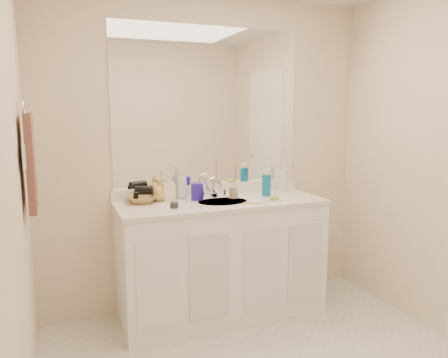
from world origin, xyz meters
name	(u,v)px	position (x,y,z in m)	size (l,w,h in m)	color
wall_back	(209,154)	(0.00, 1.30, 1.20)	(2.60, 0.02, 2.40)	#F5DFC0
wall_left	(10,197)	(-1.30, 0.00, 1.20)	(0.02, 2.60, 2.40)	#F5DFC0
vanity_cabinet	(222,260)	(0.00, 1.02, 0.42)	(1.50, 0.55, 0.85)	white
countertop	(222,203)	(0.00, 1.02, 0.86)	(1.52, 0.57, 0.03)	white
backsplash	(210,189)	(0.00, 1.29, 0.92)	(1.52, 0.03, 0.08)	white
sink_basin	(222,203)	(0.00, 1.00, 0.87)	(0.37, 0.37, 0.02)	beige
faucet	(214,190)	(0.00, 1.18, 0.94)	(0.02, 0.02, 0.11)	silver
mirror	(209,107)	(0.00, 1.29, 1.56)	(1.48, 0.01, 1.20)	white
blue_mug	(197,192)	(-0.15, 1.12, 0.94)	(0.09, 0.09, 0.13)	#23169D
tan_cup	(234,192)	(0.12, 1.09, 0.92)	(0.06, 0.06, 0.09)	tan
toothbrush	(235,178)	(0.13, 1.09, 1.03)	(0.01, 0.01, 0.20)	#F640A9
mouthwash_bottle	(266,185)	(0.39, 1.08, 0.96)	(0.07, 0.07, 0.16)	#0C6791
clear_pump_bottle	(283,181)	(0.60, 1.18, 0.96)	(0.06, 0.06, 0.17)	white
soap_dish	(274,201)	(0.35, 0.87, 0.89)	(0.09, 0.07, 0.01)	white
green_soap	(274,198)	(0.35, 0.87, 0.90)	(0.06, 0.05, 0.02)	#A1D133
orange_comb	(252,203)	(0.17, 0.86, 0.88)	(0.13, 0.03, 0.01)	gold
dark_jar	(174,205)	(-0.38, 0.93, 0.90)	(0.06, 0.06, 0.04)	#28282D
soap_bottle_white	(182,184)	(-0.24, 1.22, 0.99)	(0.08, 0.09, 0.22)	silver
soap_bottle_cream	(168,187)	(-0.36, 1.19, 0.98)	(0.09, 0.09, 0.19)	#F6E4C8
soap_bottle_yellow	(160,190)	(-0.42, 1.20, 0.96)	(0.12, 0.12, 0.15)	#E4B258
wicker_basket	(142,199)	(-0.56, 1.17, 0.91)	(0.20, 0.20, 0.05)	#A57F42
hair_dryer	(144,190)	(-0.54, 1.17, 0.97)	(0.06, 0.06, 0.13)	black
towel_ring	(23,108)	(-1.27, 0.77, 1.55)	(0.11, 0.11, 0.01)	silver
hand_towel	(31,162)	(-1.25, 0.77, 1.25)	(0.04, 0.32, 0.55)	#512F2B
switch_plate	(24,157)	(-1.27, 0.57, 1.30)	(0.01, 0.09, 0.13)	white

